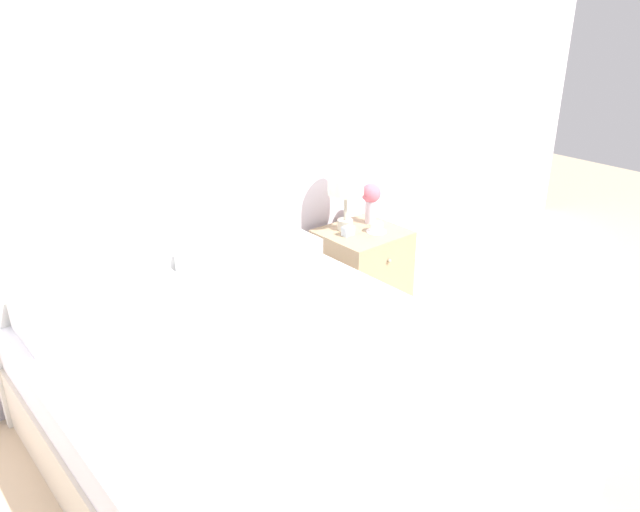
{
  "coord_description": "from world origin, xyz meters",
  "views": [
    {
      "loc": [
        -1.31,
        -2.92,
        2.02
      ],
      "look_at": [
        0.64,
        -0.59,
        0.68
      ],
      "focal_mm": 35.0,
      "sensor_mm": 36.0,
      "label": 1
    }
  ],
  "objects_px": {
    "bed": "(270,398)",
    "nightstand": "(361,271)",
    "flower_vase": "(371,198)",
    "teacup": "(377,228)",
    "table_lamp": "(346,185)",
    "alarm_clock": "(348,231)"
  },
  "relations": [
    {
      "from": "bed",
      "to": "table_lamp",
      "type": "distance_m",
      "value": 1.58
    },
    {
      "from": "nightstand",
      "to": "alarm_clock",
      "type": "height_order",
      "value": "alarm_clock"
    },
    {
      "from": "nightstand",
      "to": "alarm_clock",
      "type": "distance_m",
      "value": 0.33
    },
    {
      "from": "nightstand",
      "to": "table_lamp",
      "type": "bearing_deg",
      "value": 122.99
    },
    {
      "from": "teacup",
      "to": "bed",
      "type": "bearing_deg",
      "value": -153.04
    },
    {
      "from": "bed",
      "to": "flower_vase",
      "type": "relative_size",
      "value": 8.03
    },
    {
      "from": "teacup",
      "to": "alarm_clock",
      "type": "height_order",
      "value": "teacup"
    },
    {
      "from": "teacup",
      "to": "flower_vase",
      "type": "bearing_deg",
      "value": 58.84
    },
    {
      "from": "flower_vase",
      "to": "teacup",
      "type": "distance_m",
      "value": 0.22
    },
    {
      "from": "flower_vase",
      "to": "teacup",
      "type": "xyz_separation_m",
      "value": [
        -0.09,
        -0.15,
        -0.14
      ]
    },
    {
      "from": "bed",
      "to": "alarm_clock",
      "type": "xyz_separation_m",
      "value": [
        1.16,
        0.75,
        0.29
      ]
    },
    {
      "from": "flower_vase",
      "to": "bed",
      "type": "bearing_deg",
      "value": -149.9
    },
    {
      "from": "bed",
      "to": "teacup",
      "type": "height_order",
      "value": "bed"
    },
    {
      "from": "nightstand",
      "to": "alarm_clock",
      "type": "xyz_separation_m",
      "value": [
        -0.12,
        0.01,
        0.31
      ]
    },
    {
      "from": "table_lamp",
      "to": "flower_vase",
      "type": "xyz_separation_m",
      "value": [
        0.21,
        -0.02,
        -0.13
      ]
    },
    {
      "from": "table_lamp",
      "to": "teacup",
      "type": "height_order",
      "value": "table_lamp"
    },
    {
      "from": "bed",
      "to": "nightstand",
      "type": "height_order",
      "value": "bed"
    },
    {
      "from": "teacup",
      "to": "table_lamp",
      "type": "bearing_deg",
      "value": 126.8
    },
    {
      "from": "nightstand",
      "to": "teacup",
      "type": "distance_m",
      "value": 0.32
    },
    {
      "from": "nightstand",
      "to": "flower_vase",
      "type": "relative_size",
      "value": 2.07
    },
    {
      "from": "bed",
      "to": "alarm_clock",
      "type": "bearing_deg",
      "value": 33.04
    },
    {
      "from": "bed",
      "to": "teacup",
      "type": "relative_size",
      "value": 16.61
    }
  ]
}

